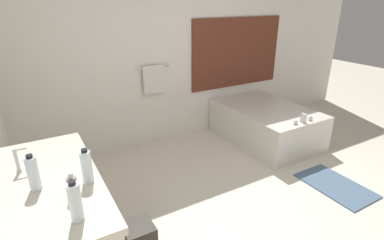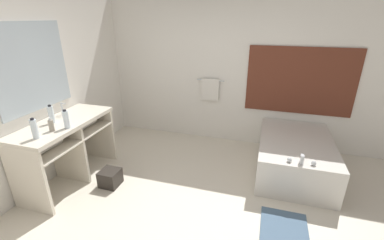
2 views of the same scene
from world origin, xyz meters
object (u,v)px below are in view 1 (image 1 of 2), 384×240
Objects in this scene: water_bottle_3 at (87,167)px; soap_dispenser at (73,187)px; waste_bin at (139,236)px; water_bottle_1 at (75,202)px; water_bottle_2 at (33,173)px; bathtub at (265,122)px.

water_bottle_3 reaches higher than soap_dispenser.
water_bottle_3 is at bearing -151.45° from waste_bin.
soap_dispenser is at bearing 85.52° from water_bottle_1.
water_bottle_1 is at bearing -67.75° from water_bottle_2.
bathtub is 6.09× the size of waste_bin.
bathtub is 2.73m from waste_bin.
water_bottle_1 is 1.18m from waste_bin.
soap_dispenser reaches higher than bathtub.
water_bottle_3 is at bearing -155.15° from bathtub.
waste_bin is at bearing 34.43° from soap_dispenser.
soap_dispenser is 1.06m from waste_bin.
soap_dispenser is at bearing -131.21° from water_bottle_3.
soap_dispenser is at bearing -153.93° from bathtub.
water_bottle_2 is at bearing 164.71° from water_bottle_3.
water_bottle_2 is 0.29m from soap_dispenser.
bathtub is at bearing 26.07° from soap_dispenser.
water_bottle_1 is at bearing -132.41° from waste_bin.
water_bottle_3 is at bearing 48.79° from soap_dispenser.
bathtub reaches higher than waste_bin.
soap_dispenser is at bearing -48.01° from water_bottle_2.
water_bottle_3 is (0.13, 0.35, -0.00)m from water_bottle_1.
water_bottle_1 reaches higher than waste_bin.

